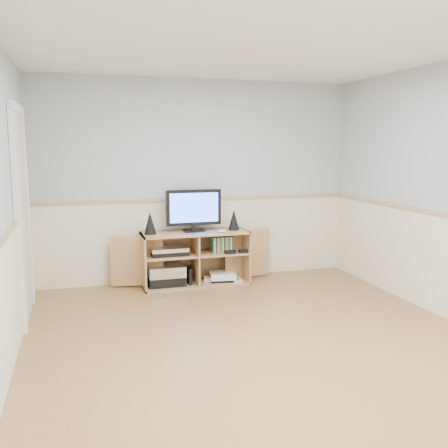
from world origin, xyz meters
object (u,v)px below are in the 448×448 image
(keyboard, at_px, (203,233))
(monitor, at_px, (194,209))
(media_cabinet, at_px, (194,257))
(game_consoles, at_px, (221,277))

(keyboard, bearing_deg, monitor, 97.14)
(monitor, bearing_deg, media_cabinet, 90.00)
(media_cabinet, relative_size, monitor, 2.98)
(media_cabinet, height_order, keyboard, keyboard)
(media_cabinet, height_order, monitor, monitor)
(monitor, bearing_deg, game_consoles, -10.35)
(keyboard, bearing_deg, media_cabinet, 96.33)
(game_consoles, bearing_deg, keyboard, -154.31)
(media_cabinet, distance_m, game_consoles, 0.43)
(media_cabinet, xyz_separation_m, keyboard, (0.07, -0.20, 0.32))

